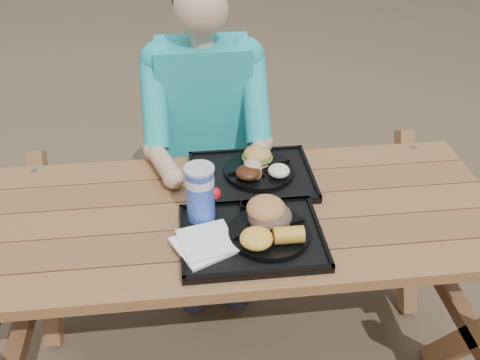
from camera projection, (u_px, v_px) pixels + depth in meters
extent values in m
plane|color=#999999|center=(240.00, 351.00, 2.25)|extent=(60.00, 60.00, 0.00)
cube|color=black|center=(252.00, 238.00, 1.70)|extent=(0.45, 0.35, 0.02)
cube|color=black|center=(251.00, 177.00, 1.98)|extent=(0.45, 0.35, 0.02)
cylinder|color=black|center=(269.00, 233.00, 1.69)|extent=(0.26, 0.26, 0.02)
cylinder|color=black|center=(259.00, 171.00, 1.98)|extent=(0.26, 0.26, 0.02)
cube|color=white|center=(204.00, 244.00, 1.65)|extent=(0.22, 0.22, 0.02)
cylinder|color=blue|center=(200.00, 194.00, 1.72)|extent=(0.09, 0.09, 0.19)
cylinder|color=black|center=(247.00, 206.00, 1.80)|extent=(0.05, 0.05, 0.03)
cylinder|color=gold|center=(267.00, 204.00, 1.80)|extent=(0.05, 0.05, 0.03)
ellipsoid|color=yellow|center=(256.00, 238.00, 1.61)|extent=(0.10, 0.10, 0.05)
cube|color=black|center=(203.00, 177.00, 1.96)|extent=(0.03, 0.16, 0.01)
ellipsoid|color=#421F0D|center=(248.00, 173.00, 1.91)|extent=(0.09, 0.09, 0.04)
ellipsoid|color=white|center=(279.00, 171.00, 1.92)|extent=(0.08, 0.08, 0.04)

